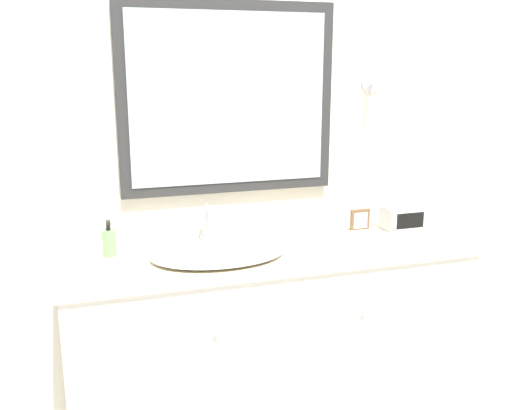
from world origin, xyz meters
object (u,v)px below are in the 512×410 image
object	(u,v)px
appliance_box	(404,218)
picture_frame	(360,220)
soap_bottle	(109,242)
sink_basin	(218,252)

from	to	relation	value
appliance_box	picture_frame	world-z (taller)	appliance_box
soap_bottle	appliance_box	size ratio (longest dim) A/B	0.77
sink_basin	appliance_box	bearing A→B (deg)	7.66
sink_basin	soap_bottle	bearing A→B (deg)	161.38
sink_basin	soap_bottle	world-z (taller)	sink_basin
sink_basin	picture_frame	size ratio (longest dim) A/B	5.24
sink_basin	picture_frame	world-z (taller)	sink_basin
soap_bottle	appliance_box	distance (m)	1.36
appliance_box	picture_frame	bearing A→B (deg)	171.37
sink_basin	picture_frame	bearing A→B (deg)	12.39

